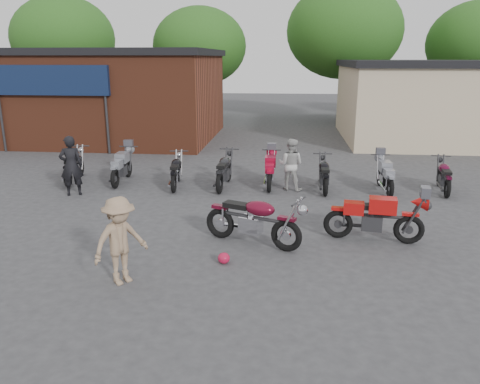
# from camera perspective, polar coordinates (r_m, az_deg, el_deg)

# --- Properties ---
(ground) EXTENTS (90.00, 90.00, 0.00)m
(ground) POSITION_cam_1_polar(r_m,az_deg,el_deg) (9.58, 1.14, -7.86)
(ground) COLOR #363639
(brick_building) EXTENTS (12.00, 8.00, 4.00)m
(brick_building) POSITION_cam_1_polar(r_m,az_deg,el_deg) (24.79, -17.58, 10.98)
(brick_building) COLOR brown
(brick_building) RESTS_ON ground
(stucco_building) EXTENTS (10.00, 8.00, 3.50)m
(stucco_building) POSITION_cam_1_polar(r_m,az_deg,el_deg) (25.07, 24.29, 9.79)
(stucco_building) COLOR tan
(stucco_building) RESTS_ON ground
(tree_0) EXTENTS (6.56, 6.56, 8.20)m
(tree_0) POSITION_cam_1_polar(r_m,az_deg,el_deg) (34.07, -20.53, 15.46)
(tree_0) COLOR #234C14
(tree_0) RESTS_ON ground
(tree_1) EXTENTS (5.92, 5.92, 7.40)m
(tree_1) POSITION_cam_1_polar(r_m,az_deg,el_deg) (31.26, -4.88, 15.68)
(tree_1) COLOR #234C14
(tree_1) RESTS_ON ground
(tree_2) EXTENTS (7.04, 7.04, 8.80)m
(tree_2) POSITION_cam_1_polar(r_m,az_deg,el_deg) (30.91, 12.47, 16.67)
(tree_2) COLOR #234C14
(tree_2) RESTS_ON ground
(tree_3) EXTENTS (6.08, 6.08, 7.60)m
(tree_3) POSITION_cam_1_polar(r_m,az_deg,el_deg) (32.74, 26.89, 14.26)
(tree_3) COLOR #234C14
(tree_3) RESTS_ON ground
(vintage_motorcycle) EXTENTS (2.30, 1.51, 1.27)m
(vintage_motorcycle) POSITION_cam_1_polar(r_m,az_deg,el_deg) (9.93, 1.73, -3.03)
(vintage_motorcycle) COLOR #5D0B1F
(vintage_motorcycle) RESTS_ON ground
(sportbike) EXTENTS (2.14, 0.96, 1.20)m
(sportbike) POSITION_cam_1_polar(r_m,az_deg,el_deg) (10.57, 16.23, -2.73)
(sportbike) COLOR red
(sportbike) RESTS_ON ground
(helmet) EXTENTS (0.26, 0.26, 0.22)m
(helmet) POSITION_cam_1_polar(r_m,az_deg,el_deg) (9.24, -1.98, -8.06)
(helmet) COLOR #B41336
(helmet) RESTS_ON ground
(person_dark) EXTENTS (0.75, 0.64, 1.75)m
(person_dark) POSITION_cam_1_polar(r_m,az_deg,el_deg) (14.39, -19.88, 3.03)
(person_dark) COLOR black
(person_dark) RESTS_ON ground
(person_light) EXTENTS (0.90, 0.79, 1.57)m
(person_light) POSITION_cam_1_polar(r_m,az_deg,el_deg) (14.19, 6.21, 3.35)
(person_light) COLOR #B5B4B0
(person_light) RESTS_ON ground
(person_tan) EXTENTS (1.12, 1.17, 1.60)m
(person_tan) POSITION_cam_1_polar(r_m,az_deg,el_deg) (8.49, -14.40, -5.79)
(person_tan) COLOR #9C7E60
(person_tan) RESTS_ON ground
(row_bike_0) EXTENTS (0.93, 2.01, 1.12)m
(row_bike_0) POSITION_cam_1_polar(r_m,az_deg,el_deg) (16.13, -19.60, 3.24)
(row_bike_0) COLOR black
(row_bike_0) RESTS_ON ground
(row_bike_1) EXTENTS (0.74, 1.99, 1.14)m
(row_bike_1) POSITION_cam_1_polar(r_m,az_deg,el_deg) (15.49, -14.23, 3.21)
(row_bike_1) COLOR gray
(row_bike_1) RESTS_ON ground
(row_bike_2) EXTENTS (0.82, 1.93, 1.09)m
(row_bike_2) POSITION_cam_1_polar(r_m,az_deg,el_deg) (14.63, -7.78, 2.72)
(row_bike_2) COLOR black
(row_bike_2) RESTS_ON ground
(row_bike_3) EXTENTS (0.77, 2.04, 1.17)m
(row_bike_3) POSITION_cam_1_polar(r_m,az_deg,el_deg) (14.46, -1.93, 2.86)
(row_bike_3) COLOR black
(row_bike_3) RESTS_ON ground
(row_bike_4) EXTENTS (0.64, 1.92, 1.11)m
(row_bike_4) POSITION_cam_1_polar(r_m,az_deg,el_deg) (14.59, 3.71, 2.85)
(row_bike_4) COLOR #B20E2F
(row_bike_4) RESTS_ON ground
(row_bike_5) EXTENTS (0.62, 1.87, 1.08)m
(row_bike_5) POSITION_cam_1_polar(r_m,az_deg,el_deg) (14.37, 10.21, 2.35)
(row_bike_5) COLOR black
(row_bike_5) RESTS_ON ground
(row_bike_6) EXTENTS (0.66, 1.88, 1.08)m
(row_bike_6) POSITION_cam_1_polar(r_m,az_deg,el_deg) (14.63, 17.29, 2.12)
(row_bike_6) COLOR gray
(row_bike_6) RESTS_ON ground
(row_bike_7) EXTENTS (0.84, 1.89, 1.06)m
(row_bike_7) POSITION_cam_1_polar(r_m,az_deg,el_deg) (15.22, 23.62, 1.96)
(row_bike_7) COLOR #4C0924
(row_bike_7) RESTS_ON ground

